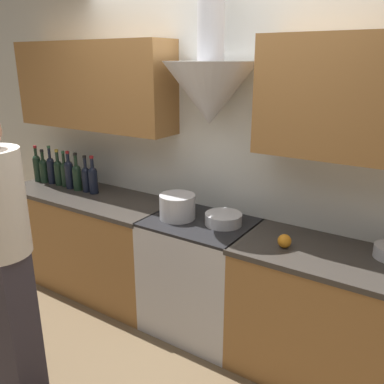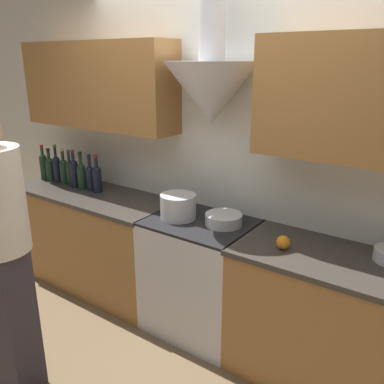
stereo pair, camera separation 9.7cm
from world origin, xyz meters
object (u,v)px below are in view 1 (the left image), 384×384
stove_range (199,275)px  wine_bottle_4 (65,173)px  wine_bottle_2 (51,169)px  stock_pot (177,207)px  wine_bottle_8 (93,178)px  orange_fruit (284,241)px  wine_bottle_1 (44,169)px  wine_bottle_6 (77,176)px  mixing_bowl (223,219)px  wine_bottle_3 (58,171)px  person_foreground_left (0,250)px  wine_bottle_5 (69,173)px  wine_bottle_0 (37,167)px  wine_bottle_7 (86,178)px

stove_range → wine_bottle_4: (-1.48, 0.04, 0.57)m
wine_bottle_2 → stock_pot: 1.50m
wine_bottle_8 → orange_fruit: size_ratio=3.92×
wine_bottle_1 → wine_bottle_2: size_ratio=0.88×
wine_bottle_6 → mixing_bowl: 1.48m
wine_bottle_1 → mixing_bowl: size_ratio=1.20×
wine_bottle_3 → orange_fruit: 2.24m
wine_bottle_1 → orange_fruit: wine_bottle_1 is taller
wine_bottle_6 → person_foreground_left: (0.68, -1.18, -0.06)m
wine_bottle_5 → mixing_bowl: size_ratio=1.31×
wine_bottle_0 → mixing_bowl: 2.02m
stove_range → mixing_bowl: size_ratio=3.41×
wine_bottle_8 → wine_bottle_1: bearing=-178.4°
wine_bottle_0 → wine_bottle_3: (0.27, 0.02, -0.01)m
stove_range → wine_bottle_2: size_ratio=2.49×
wine_bottle_1 → wine_bottle_3: bearing=6.2°
wine_bottle_2 → wine_bottle_6: size_ratio=1.06×
wine_bottle_3 → wine_bottle_8: same height
wine_bottle_3 → mixing_bowl: bearing=-0.0°
stock_pot → orange_fruit: bearing=-2.6°
wine_bottle_0 → wine_bottle_2: wine_bottle_2 is taller
person_foreground_left → mixing_bowl: bearing=56.2°
wine_bottle_3 → wine_bottle_5: size_ratio=0.97×
wine_bottle_2 → stove_range: bearing=-1.3°
wine_bottle_1 → wine_bottle_3: wine_bottle_3 is taller
orange_fruit → wine_bottle_7: bearing=176.5°
stove_range → wine_bottle_3: (-1.57, 0.04, 0.58)m
wine_bottle_4 → stock_pot: 1.32m
mixing_bowl → wine_bottle_4: bearing=180.0°
stove_range → wine_bottle_4: bearing=178.3°
wine_bottle_1 → stock_pot: size_ratio=1.20×
mixing_bowl → wine_bottle_7: bearing=-179.8°
orange_fruit → person_foreground_left: bearing=-140.3°
person_foreground_left → wine_bottle_4: bearing=125.6°
wine_bottle_3 → wine_bottle_7: (0.37, -0.00, -0.00)m
wine_bottle_2 → wine_bottle_4: bearing=2.0°
wine_bottle_1 → person_foreground_left: (1.13, -1.17, -0.05)m
wine_bottle_2 → stock_pot: size_ratio=1.36×
wine_bottle_3 → mixing_bowl: 1.74m
wine_bottle_2 → mixing_bowl: bearing=0.2°
orange_fruit → wine_bottle_0: bearing=177.9°
wine_bottle_2 → wine_bottle_1: bearing=-170.9°
wine_bottle_6 → orange_fruit: size_ratio=3.98×
wine_bottle_5 → orange_fruit: wine_bottle_5 is taller
wine_bottle_8 → stock_pot: 0.95m
wine_bottle_1 → wine_bottle_7: 0.55m
stove_range → wine_bottle_7: wine_bottle_7 is taller
wine_bottle_0 → wine_bottle_4: (0.36, 0.03, -0.01)m
wine_bottle_3 → person_foreground_left: size_ratio=0.19×
wine_bottle_0 → wine_bottle_4: size_ratio=1.04×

